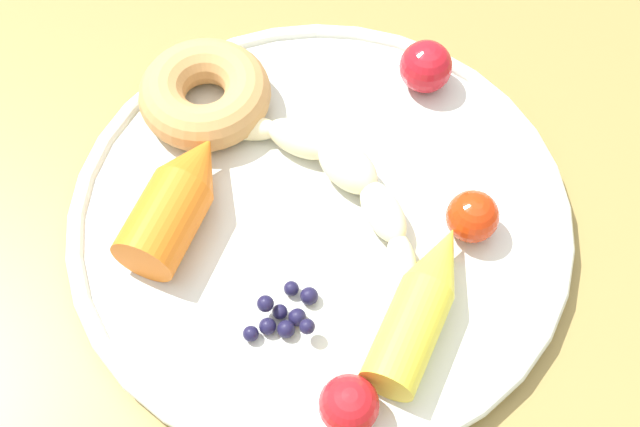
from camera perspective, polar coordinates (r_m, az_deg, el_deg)
The scene contains 10 objects.
dining_table at distance 0.67m, azimuth -1.42°, elevation -5.04°, with size 1.03×0.82×0.77m.
plate at distance 0.57m, azimuth 0.00°, elevation -0.15°, with size 0.35×0.35×0.02m.
banana at distance 0.57m, azimuth 1.19°, elevation 2.54°, with size 0.20×0.09×0.03m.
carrot_orange at distance 0.56m, azimuth -9.80°, elevation 1.02°, with size 0.06×0.11×0.04m.
carrot_yellow at distance 0.52m, azimuth 6.99°, elevation -6.20°, with size 0.05×0.12×0.04m.
donut at distance 0.62m, azimuth -7.93°, elevation 8.16°, with size 0.10×0.10×0.03m, color tan.
blueberry_pile at distance 0.53m, azimuth -2.43°, elevation -6.97°, with size 0.04×0.05×0.02m.
tomato_near at distance 0.50m, azimuth 2.00°, elevation -13.04°, with size 0.04×0.04×0.04m, color red.
tomato_mid at distance 0.56m, azimuth 10.46°, elevation -0.21°, with size 0.04×0.04×0.04m, color red.
tomato_far at distance 0.63m, azimuth 7.30°, elevation 10.01°, with size 0.04×0.04×0.04m, color red.
Camera 1 is at (0.17, -0.24, 1.27)m, focal length 46.46 mm.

